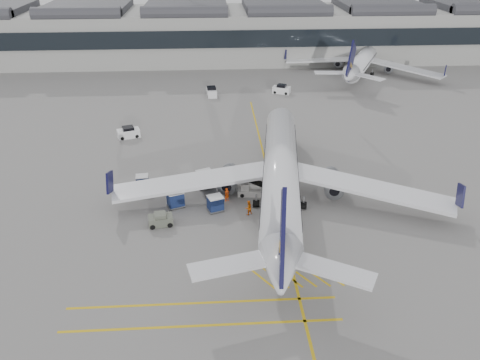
{
  "coord_description": "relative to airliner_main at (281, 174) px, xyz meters",
  "views": [
    {
      "loc": [
        3.31,
        -39.06,
        27.02
      ],
      "look_at": [
        5.9,
        3.62,
        4.0
      ],
      "focal_mm": 35.0,
      "sensor_mm": 36.0,
      "label": 1
    }
  ],
  "objects": [
    {
      "name": "apron_markings",
      "position": [
        -0.55,
        3.77,
        -3.18
      ],
      "size": [
        0.25,
        60.0,
        0.01
      ],
      "primitive_type": "cube",
      "color": "gold",
      "rests_on": "ground"
    },
    {
      "name": "safety_cone_engine",
      "position": [
        1.28,
        -2.63,
        -2.93
      ],
      "size": [
        0.37,
        0.37,
        0.51
      ],
      "primitive_type": "cone",
      "color": "#F24C0A",
      "rests_on": "ground"
    },
    {
      "name": "service_van_right",
      "position": [
        5.57,
        38.48,
        -2.45
      ],
      "size": [
        3.54,
        2.68,
        1.63
      ],
      "rotation": [
        0.0,
        0.0,
        -0.39
      ],
      "color": "white",
      "rests_on": "ground"
    },
    {
      "name": "belt_loader",
      "position": [
        -2.79,
        1.24,
        -2.6
      ],
      "size": [
        4.91,
        1.98,
        1.97
      ],
      "rotation": [
        0.0,
        0.0,
        -0.1
      ],
      "color": "silver",
      "rests_on": "ground"
    },
    {
      "name": "ramp_agent_a",
      "position": [
        -5.96,
        -0.01,
        -2.37
      ],
      "size": [
        0.7,
        0.64,
        1.62
      ],
      "primitive_type": "imported",
      "rotation": [
        0.0,
        0.0,
        0.56
      ],
      "color": "#FF490D",
      "rests_on": "ground"
    },
    {
      "name": "baggage_cart_a",
      "position": [
        -7.28,
        -2.01,
        -2.24
      ],
      "size": [
        2.04,
        1.86,
        1.76
      ],
      "rotation": [
        0.0,
        0.0,
        0.35
      ],
      "color": "gray",
      "rests_on": "ground"
    },
    {
      "name": "safety_cone_nose",
      "position": [
        0.9,
        13.2,
        -2.95
      ],
      "size": [
        0.33,
        0.33,
        0.46
      ],
      "primitive_type": "cone",
      "color": "#F24C0A",
      "rests_on": "ground"
    },
    {
      "name": "airliner_main",
      "position": [
        0.0,
        0.0,
        0.0
      ],
      "size": [
        36.93,
        40.6,
        10.83
      ],
      "rotation": [
        0.0,
        0.0,
        -0.14
      ],
      "color": "white",
      "rests_on": "ground"
    },
    {
      "name": "baggage_cart_d",
      "position": [
        -11.63,
        -0.91,
        -2.16
      ],
      "size": [
        2.21,
        2.03,
        1.9
      ],
      "rotation": [
        0.0,
        0.0,
        0.36
      ],
      "color": "gray",
      "rests_on": "ground"
    },
    {
      "name": "airliner_far",
      "position": [
        24.74,
        51.44,
        -0.35
      ],
      "size": [
        30.06,
        33.16,
        9.63
      ],
      "rotation": [
        0.0,
        0.0,
        -0.47
      ],
      "color": "white",
      "rests_on": "ground"
    },
    {
      "name": "service_van_mid",
      "position": [
        -7.45,
        37.67,
        -2.42
      ],
      "size": [
        2.0,
        3.48,
        1.71
      ],
      "rotation": [
        0.0,
        0.0,
        1.68
      ],
      "color": "white",
      "rests_on": "ground"
    },
    {
      "name": "service_van_left",
      "position": [
        -19.7,
        19.07,
        -2.45
      ],
      "size": [
        3.51,
        2.51,
        1.63
      ],
      "rotation": [
        0.0,
        0.0,
        0.32
      ],
      "color": "white",
      "rests_on": "ground"
    },
    {
      "name": "ground",
      "position": [
        -10.55,
        -6.23,
        -3.18
      ],
      "size": [
        220.0,
        220.0,
        0.0
      ],
      "primitive_type": "plane",
      "color": "gray",
      "rests_on": "ground"
    },
    {
      "name": "baggage_cart_b",
      "position": [
        -8.42,
        3.38,
        -2.09
      ],
      "size": [
        2.41,
        2.23,
        2.04
      ],
      "rotation": [
        0.0,
        0.0,
        0.41
      ],
      "color": "gray",
      "rests_on": "ground"
    },
    {
      "name": "pushback_tug",
      "position": [
        -12.96,
        -4.45,
        -2.57
      ],
      "size": [
        2.65,
        1.86,
        1.37
      ],
      "rotation": [
        0.0,
        0.0,
        0.16
      ],
      "color": "#585D4F",
      "rests_on": "ground"
    },
    {
      "name": "baggage_cart_c",
      "position": [
        -15.76,
        3.54,
        -2.31
      ],
      "size": [
        1.66,
        1.42,
        1.62
      ],
      "rotation": [
        0.0,
        0.0,
        0.1
      ],
      "color": "gray",
      "rests_on": "ground"
    },
    {
      "name": "terminal",
      "position": [
        -10.55,
        65.7,
        2.96
      ],
      "size": [
        200.0,
        20.45,
        12.4
      ],
      "color": "#9E9E99",
      "rests_on": "ground"
    },
    {
      "name": "ramp_agent_b",
      "position": [
        -3.78,
        -3.0,
        -2.34
      ],
      "size": [
        1.03,
        0.97,
        1.68
      ],
      "primitive_type": "imported",
      "rotation": [
        0.0,
        0.0,
        3.69
      ],
      "color": "orange",
      "rests_on": "ground"
    }
  ]
}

